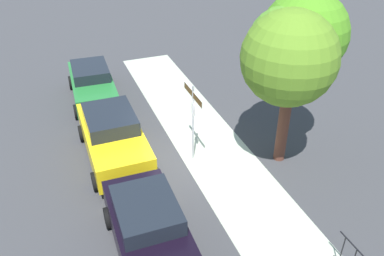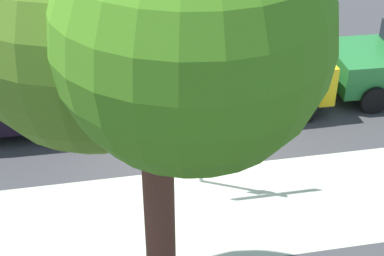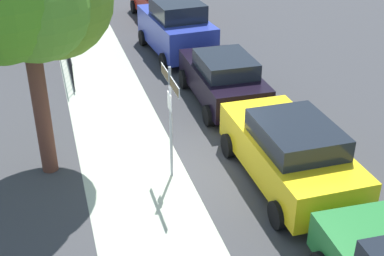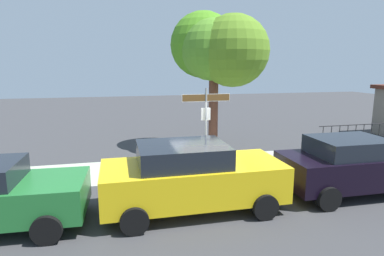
% 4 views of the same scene
% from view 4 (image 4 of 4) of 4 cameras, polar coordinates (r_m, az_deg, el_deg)
% --- Properties ---
extents(ground_plane, '(60.00, 60.00, 0.00)m').
position_cam_4_polar(ground_plane, '(10.97, 3.60, -8.58)').
color(ground_plane, '#38383A').
extents(sidewalk_strip, '(24.00, 2.60, 0.00)m').
position_cam_4_polar(sidewalk_strip, '(12.80, 10.56, -5.86)').
color(sidewalk_strip, '#A6AD97').
rests_on(sidewalk_strip, ground_plane).
extents(street_sign, '(1.65, 0.07, 2.94)m').
position_cam_4_polar(street_sign, '(10.81, 2.49, 2.56)').
color(street_sign, '#9EA0A5').
rests_on(street_sign, ground_plane).
extents(shade_tree, '(3.83, 3.99, 5.95)m').
position_cam_4_polar(shade_tree, '(13.80, 4.38, 13.77)').
color(shade_tree, brown).
rests_on(shade_tree, ground_plane).
extents(car_yellow, '(4.58, 2.15, 1.75)m').
position_cam_4_polar(car_yellow, '(8.31, -0.15, -8.53)').
color(car_yellow, yellow).
rests_on(car_yellow, ground_plane).
extents(car_black, '(4.23, 2.07, 1.66)m').
position_cam_4_polar(car_black, '(10.46, 26.58, -5.85)').
color(car_black, black).
rests_on(car_black, ground_plane).
extents(iron_fence, '(4.19, 0.04, 1.07)m').
position_cam_4_polar(iron_fence, '(16.49, 27.44, -1.15)').
color(iron_fence, black).
rests_on(iron_fence, ground_plane).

